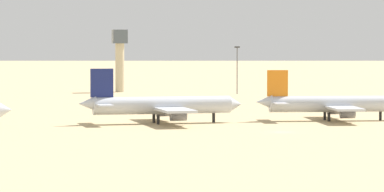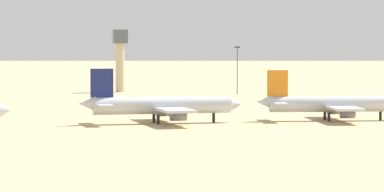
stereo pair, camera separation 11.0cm
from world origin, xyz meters
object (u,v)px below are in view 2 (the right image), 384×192
(parked_jet_orange_4, at_px, (331,104))
(light_pole_mid, at_px, (237,67))
(parked_jet_navy_3, at_px, (161,105))
(control_tower, at_px, (120,54))

(parked_jet_orange_4, relative_size, light_pole_mid, 2.17)
(parked_jet_navy_3, height_order, control_tower, control_tower)
(parked_jet_orange_4, distance_m, control_tower, 155.26)
(parked_jet_navy_3, relative_size, parked_jet_orange_4, 1.05)
(light_pole_mid, bearing_deg, control_tower, 149.44)
(parked_jet_navy_3, xyz_separation_m, control_tower, (9.74, 153.33, 9.42))
(parked_jet_navy_3, distance_m, light_pole_mid, 139.43)
(parked_jet_navy_3, bearing_deg, parked_jet_orange_4, -1.12)
(control_tower, bearing_deg, light_pole_mid, -30.56)
(parked_jet_navy_3, bearing_deg, light_pole_mid, 66.88)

